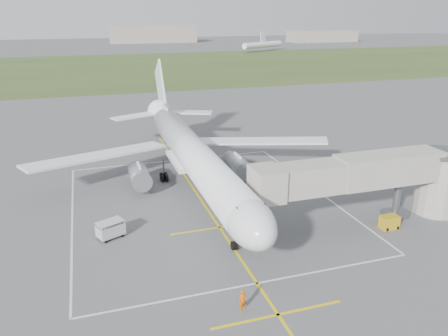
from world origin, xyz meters
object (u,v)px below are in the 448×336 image
object	(u,v)px
baggage_cart	(111,229)
ramp_worker_wing	(143,186)
gpu_unit	(389,222)
airliner	(192,154)
ramp_worker_nose	(243,300)
jet_bridge	(381,178)

from	to	relation	value
baggage_cart	ramp_worker_wing	bearing A→B (deg)	42.18
gpu_unit	baggage_cart	size ratio (longest dim) A/B	0.63
airliner	ramp_worker_nose	distance (m)	23.85
gpu_unit	baggage_cart	world-z (taller)	baggage_cart
baggage_cart	ramp_worker_wing	distance (m)	10.97
gpu_unit	ramp_worker_wing	size ratio (longest dim) A/B	1.01
baggage_cart	ramp_worker_wing	size ratio (longest dim) A/B	1.60
ramp_worker_nose	airliner	bearing A→B (deg)	73.84
ramp_worker_nose	baggage_cart	bearing A→B (deg)	109.81
baggage_cart	ramp_worker_nose	xyz separation A→B (m)	(8.22, -13.90, -0.04)
gpu_unit	airliner	bearing A→B (deg)	134.32
airliner	baggage_cart	world-z (taller)	airliner
jet_bridge	gpu_unit	xyz separation A→B (m)	(0.25, -1.76, -4.09)
jet_bridge	ramp_worker_wing	world-z (taller)	jet_bridge
baggage_cart	ramp_worker_nose	distance (m)	16.15
airliner	jet_bridge	xyz separation A→B (m)	(15.72, -14.25, 0.35)
airliner	gpu_unit	distance (m)	22.92
airliner	ramp_worker_nose	xyz separation A→B (m)	(-2.21, -23.48, -3.56)
airliner	baggage_cart	bearing A→B (deg)	-137.40
baggage_cart	ramp_worker_nose	world-z (taller)	baggage_cart
airliner	gpu_unit	world-z (taller)	airliner
airliner	ramp_worker_nose	world-z (taller)	airliner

